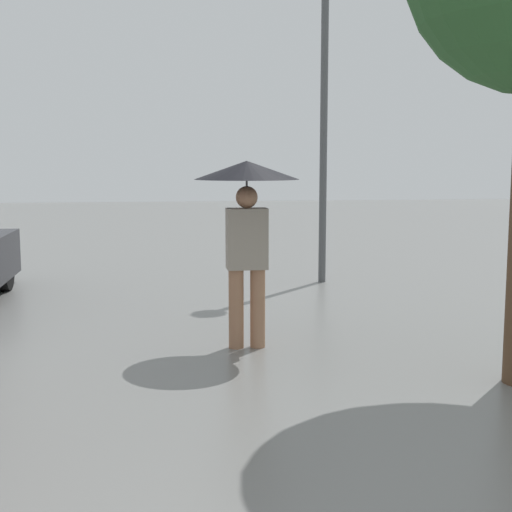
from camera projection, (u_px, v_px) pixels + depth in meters
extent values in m
cylinder|color=#9E7051|center=(236.00, 309.00, 6.62)|extent=(0.14, 0.14, 0.75)
cylinder|color=#9E7051|center=(258.00, 308.00, 6.65)|extent=(0.14, 0.14, 0.75)
cube|color=gray|center=(247.00, 239.00, 6.55)|extent=(0.37, 0.22, 0.56)
sphere|color=#9E7051|center=(247.00, 197.00, 6.50)|extent=(0.20, 0.20, 0.20)
cylinder|color=#515456|center=(247.00, 212.00, 6.51)|extent=(0.02, 0.02, 0.60)
cone|color=black|center=(247.00, 170.00, 6.46)|extent=(0.96, 0.96, 0.17)
cylinder|color=black|center=(3.00, 269.00, 9.56)|extent=(0.18, 0.59, 0.59)
cylinder|color=#515456|center=(324.00, 133.00, 10.03)|extent=(0.10, 0.10, 4.26)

